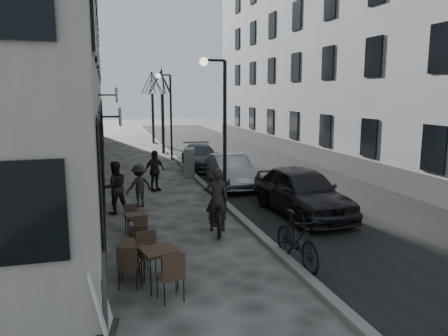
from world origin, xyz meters
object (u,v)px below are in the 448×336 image
streetlamp_near (220,118)px  car_mid (231,171)px  utility_cabinet (189,163)px  car_near (302,191)px  pedestrian_far (155,171)px  tree_near (162,82)px  moped (297,239)px  bicycle (217,212)px  sign_board (102,305)px  bistro_set_a (159,264)px  bistro_set_c (136,223)px  streetlamp_far (168,107)px  bistro_set_b (134,255)px  pedestrian_mid (139,186)px  tree_far (152,84)px  pedestrian_near (115,187)px  car_far (200,157)px

streetlamp_near → car_mid: streetlamp_near is taller
utility_cabinet → streetlamp_near: bearing=-79.9°
streetlamp_near → car_near: (2.47, -1.16, -2.36)m
pedestrian_far → utility_cabinet: bearing=21.6°
tree_near → moped: 20.43m
streetlamp_near → utility_cabinet: streetlamp_near is taller
bicycle → car_near: (3.10, 0.88, 0.23)m
tree_near → sign_board: size_ratio=5.08×
bistro_set_a → car_near: size_ratio=0.37×
sign_board → car_near: car_near is taller
bistro_set_c → car_near: size_ratio=0.30×
streetlamp_far → car_near: bearing=-79.4°
bistro_set_b → pedestrian_mid: size_ratio=1.04×
tree_far → utility_cabinet: (0.09, -14.67, -3.97)m
sign_board → pedestrian_mid: size_ratio=0.74×
pedestrian_far → moped: bearing=-107.3°
tree_near → car_near: tree_near is taller
tree_near → car_mid: size_ratio=1.38×
pedestrian_far → moped: size_ratio=0.82×
pedestrian_far → car_mid: (3.24, 0.05, -0.16)m
tree_far → sign_board: size_ratio=5.08×
sign_board → pedestrian_far: size_ratio=0.67×
pedestrian_mid → car_near: size_ratio=0.32×
pedestrian_near → utility_cabinet: bearing=-134.8°
car_far → pedestrian_far: bearing=-116.8°
sign_board → pedestrian_mid: bearing=90.6°
pedestrian_near → moped: size_ratio=0.86×
tree_far → bistro_set_a: size_ratio=3.30×
bistro_set_c → bistro_set_a: bearing=-93.7°
car_mid → pedestrian_near: bearing=-146.7°
bistro_set_c → sign_board: 4.84m
streetlamp_far → car_near: size_ratio=1.09×
streetlamp_far → utility_cabinet: size_ratio=3.69×
car_far → pedestrian_mid: bearing=-112.8°
streetlamp_far → utility_cabinet: 6.19m
streetlamp_far → sign_board: streetlamp_far is taller
pedestrian_mid → car_far: pedestrian_mid is taller
sign_board → utility_cabinet: (4.00, 13.13, 0.24)m
pedestrian_far → car_far: bearing=26.2°
streetlamp_near → bicycle: bearing=-107.2°
utility_cabinet → pedestrian_mid: 5.74m
bistro_set_c → pedestrian_near: (-0.47, 2.70, 0.47)m
bicycle → pedestrian_near: 3.89m
tree_far → car_near: (2.40, -22.16, -3.87)m
tree_near → utility_cabinet: tree_near is taller
streetlamp_far → car_far: size_ratio=1.18×
car_mid → tree_far: bearing=95.6°
tree_far → bicycle: bearing=-91.8°
tree_far → car_mid: (1.39, -17.26, -3.98)m
car_mid → streetlamp_far: bearing=101.1°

